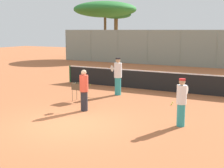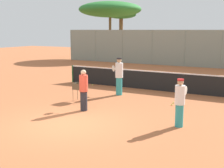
% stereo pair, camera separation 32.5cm
% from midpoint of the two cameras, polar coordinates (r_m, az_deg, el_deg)
% --- Properties ---
extents(ground_plane, '(80.00, 80.00, 0.00)m').
position_cam_midpoint_polar(ground_plane, '(11.25, -7.36, -7.29)').
color(ground_plane, '#B26038').
extents(tennis_net, '(10.62, 0.10, 1.07)m').
position_cam_midpoint_polar(tennis_net, '(17.47, 7.32, 0.76)').
color(tennis_net, '#26592D').
rests_on(tennis_net, ground_plane).
extents(back_fence, '(28.86, 0.08, 3.30)m').
position_cam_midpoint_polar(back_fence, '(28.78, 16.54, 6.19)').
color(back_fence, gray).
rests_on(back_fence, ground_plane).
extents(tree_2, '(3.52, 3.52, 5.45)m').
position_cam_midpoint_polar(tree_2, '(37.31, 1.92, 12.19)').
color(tree_2, brown).
rests_on(tree_2, ground_plane).
extents(tree_3, '(7.16, 7.16, 6.48)m').
position_cam_midpoint_polar(tree_3, '(36.47, -0.09, 13.46)').
color(tree_3, brown).
rests_on(tree_3, ground_plane).
extents(player_white_outfit, '(0.35, 0.90, 1.67)m').
position_cam_midpoint_polar(player_white_outfit, '(10.95, 13.14, -3.24)').
color(player_white_outfit, teal).
rests_on(player_white_outfit, ground_plane).
extents(player_red_cap, '(0.87, 0.59, 1.91)m').
position_cam_midpoint_polar(player_red_cap, '(15.89, 1.89, 1.50)').
color(player_red_cap, teal).
rests_on(player_red_cap, ground_plane).
extents(player_yellow_shirt, '(0.67, 0.74, 1.71)m').
position_cam_midpoint_polar(player_yellow_shirt, '(12.83, -4.49, -1.05)').
color(player_yellow_shirt, '#26262D').
rests_on(player_yellow_shirt, ground_plane).
extents(ball_cart, '(0.56, 0.41, 0.86)m').
position_cam_midpoint_polar(ball_cart, '(14.58, -5.35, -0.70)').
color(ball_cart, brown).
rests_on(ball_cart, ground_plane).
extents(tennis_ball_0, '(0.07, 0.07, 0.07)m').
position_cam_midpoint_polar(tennis_ball_0, '(14.48, 11.78, -3.38)').
color(tennis_ball_0, '#D1E54C').
rests_on(tennis_ball_0, ground_plane).
extents(tennis_ball_1, '(0.07, 0.07, 0.07)m').
position_cam_midpoint_polar(tennis_ball_1, '(14.11, 11.54, -3.72)').
color(tennis_ball_1, '#D1E54C').
rests_on(tennis_ball_1, ground_plane).
extents(tennis_ball_3, '(0.07, 0.07, 0.07)m').
position_cam_midpoint_polar(tennis_ball_3, '(18.84, -3.07, -0.12)').
color(tennis_ball_3, '#D1E54C').
rests_on(tennis_ball_3, ground_plane).
extents(parked_car, '(4.20, 1.70, 1.60)m').
position_cam_midpoint_polar(parked_car, '(33.72, 12.76, 5.16)').
color(parked_car, white).
rests_on(parked_car, ground_plane).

